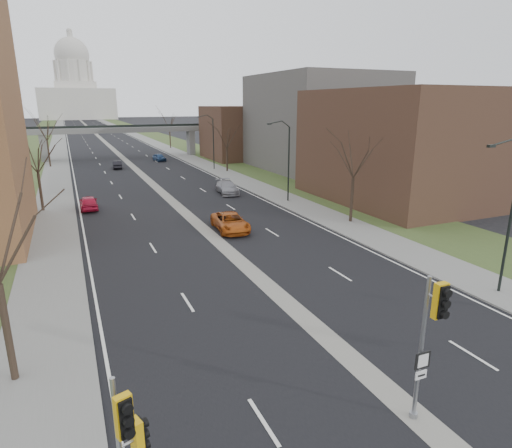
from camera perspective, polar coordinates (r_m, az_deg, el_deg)
ground at (r=17.26m, az=20.78°, el=-23.06°), size 700.00×700.00×0.00m
road_surface at (r=159.80m, az=-20.43°, el=11.06°), size 20.00×600.00×0.01m
median_strip at (r=159.80m, az=-20.43°, el=11.06°), size 1.20×600.00×0.02m
sidewalk_right at (r=161.00m, az=-16.10°, el=11.47°), size 4.00×600.00×0.12m
sidewalk_left at (r=159.48m, az=-24.80°, el=10.62°), size 4.00×600.00×0.12m
grass_verge_right at (r=161.94m, az=-13.96°, el=11.64°), size 8.00×600.00×0.10m
grass_verge_left at (r=159.66m, az=-26.97°, el=10.36°), size 8.00×600.00×0.10m
commercial_block_near at (r=50.66m, az=19.10°, el=9.80°), size 16.00×20.00×12.00m
commercial_block_mid at (r=72.13m, az=8.46°, el=13.22°), size 18.00×22.00×15.00m
commercial_block_far at (r=85.59m, az=-1.65°, el=12.08°), size 14.00×14.00×10.00m
pedestrian_bridge at (r=89.88m, az=-17.56°, el=11.45°), size 34.00×3.00×6.45m
capitol at (r=329.38m, az=-22.90°, el=16.03°), size 48.00×42.00×55.75m
streetlight_near at (r=26.25m, az=30.55°, el=5.75°), size 2.61×0.20×8.70m
streetlight_mid at (r=46.39m, az=3.54°, el=11.33°), size 2.61×0.20×8.70m
streetlight_far at (r=70.47m, az=-6.40°, el=12.79°), size 2.61×0.20×8.70m
tree_left_b at (r=47.41m, az=-27.41°, el=8.83°), size 6.75×6.75×8.81m
tree_left_c at (r=81.25m, az=-26.31°, el=11.75°), size 7.65×7.65×9.99m
tree_right_a at (r=39.00m, az=13.04°, el=9.65°), size 7.20×7.20×9.40m
tree_right_b at (r=68.35m, az=-3.95°, el=11.80°), size 6.30×6.30×8.22m
tree_right_c at (r=106.73m, az=-11.52°, el=13.62°), size 7.65×7.65×9.99m
signal_pole_left at (r=11.45m, az=-16.60°, el=-25.74°), size 0.79×1.04×4.69m
signal_pole_median at (r=15.10m, az=22.32°, el=-12.50°), size 0.61×0.86×5.30m
car_left_near at (r=47.18m, az=-21.43°, el=2.68°), size 1.76×4.28×1.45m
car_left_far at (r=75.79m, az=-18.02°, el=7.54°), size 1.64×4.05×1.31m
car_right_near at (r=36.68m, az=-3.44°, el=0.27°), size 2.89×5.53×1.49m
car_right_mid at (r=51.95m, az=-3.88°, el=4.90°), size 2.72×5.40×1.51m
car_right_far at (r=83.77m, az=-12.78°, el=8.67°), size 2.17×4.31×1.41m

